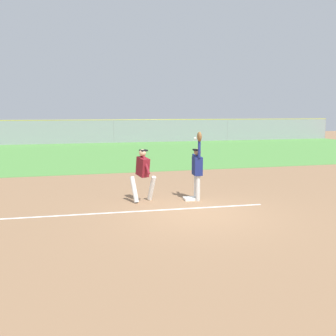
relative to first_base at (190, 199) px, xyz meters
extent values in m
plane|color=#936D4C|center=(-0.25, -1.52, -0.04)|extent=(76.05, 76.05, 0.00)
cube|color=#549342|center=(-0.25, 14.52, -0.04)|extent=(46.13, 17.31, 0.01)
cube|color=white|center=(-4.00, -0.90, -0.04)|extent=(12.00, 0.55, 0.01)
cube|color=white|center=(0.00, 0.00, 0.00)|extent=(0.39, 0.39, 0.08)
cylinder|color=silver|center=(0.23, 0.01, 0.39)|extent=(0.16, 0.16, 0.85)
cylinder|color=silver|center=(0.22, -0.19, 0.39)|extent=(0.16, 0.16, 0.85)
cube|color=navy|center=(0.22, -0.09, 1.11)|extent=(0.29, 0.46, 0.60)
sphere|color=#8C6647|center=(0.22, -0.09, 1.56)|extent=(0.24, 0.24, 0.23)
cube|color=black|center=(0.19, -0.09, 1.64)|extent=(0.23, 0.21, 0.05)
cylinder|color=navy|center=(0.21, -0.31, 1.72)|extent=(0.10, 0.10, 0.62)
cylinder|color=navy|center=(0.24, 0.13, 1.41)|extent=(0.13, 0.62, 0.09)
ellipsoid|color=brown|center=(0.21, -0.31, 2.08)|extent=(0.16, 0.29, 0.32)
cylinder|color=white|center=(-1.25, 0.17, 0.38)|extent=(0.29, 0.46, 0.85)
cylinder|color=white|center=(-1.83, 0.13, 0.38)|extent=(0.29, 0.46, 0.85)
cube|color=maroon|center=(-1.54, 0.15, 1.11)|extent=(0.42, 0.58, 0.66)
sphere|color=#DBAD84|center=(-1.54, 0.15, 1.56)|extent=(0.29, 0.29, 0.23)
cube|color=black|center=(-1.51, 0.16, 1.64)|extent=(0.27, 0.26, 0.05)
cylinder|color=maroon|center=(-1.62, 0.36, 1.19)|extent=(0.22, 0.41, 0.58)
cylinder|color=maroon|center=(-1.47, -0.05, 1.19)|extent=(0.22, 0.41, 0.58)
sphere|color=white|center=(0.19, 0.05, 2.00)|extent=(0.07, 0.07, 0.07)
cube|color=#93999E|center=(-0.25, 23.17, 1.02)|extent=(46.13, 0.06, 2.13)
cylinder|color=yellow|center=(-0.25, 23.17, 2.12)|extent=(46.13, 0.06, 0.06)
cylinder|color=gray|center=(-0.25, 23.17, 1.02)|extent=(0.08, 0.08, 2.13)
cylinder|color=gray|center=(11.28, 23.17, 1.02)|extent=(0.08, 0.08, 2.13)
cylinder|color=gray|center=(22.82, 23.17, 1.02)|extent=(0.08, 0.08, 2.13)
cube|color=black|center=(-4.26, 26.02, 0.53)|extent=(4.48, 2.09, 0.55)
cube|color=#2D333D|center=(-4.26, 26.02, 1.01)|extent=(2.28, 1.84, 0.40)
cylinder|color=black|center=(-2.77, 26.90, 0.26)|extent=(0.61, 0.25, 0.60)
cylinder|color=black|center=(-2.85, 25.00, 0.26)|extent=(0.61, 0.25, 0.60)
cylinder|color=black|center=(-5.66, 27.03, 0.26)|extent=(0.61, 0.25, 0.60)
cylinder|color=black|center=(-5.75, 25.13, 0.26)|extent=(0.61, 0.25, 0.60)
cube|color=#B21E1E|center=(0.80, 26.77, 0.53)|extent=(4.53, 2.22, 0.55)
cube|color=#2D333D|center=(0.80, 26.77, 1.01)|extent=(2.32, 1.90, 0.40)
cylinder|color=black|center=(2.31, 27.61, 0.26)|extent=(0.61, 0.26, 0.60)
cylinder|color=black|center=(2.17, 25.72, 0.26)|extent=(0.61, 0.26, 0.60)
cylinder|color=black|center=(-0.58, 27.83, 0.26)|extent=(0.61, 0.26, 0.60)
cylinder|color=black|center=(-0.72, 25.93, 0.26)|extent=(0.61, 0.26, 0.60)
cube|color=#23389E|center=(5.63, 26.09, 0.53)|extent=(4.52, 2.21, 0.55)
cube|color=#2D333D|center=(5.63, 26.09, 1.01)|extent=(2.32, 1.90, 0.40)
cylinder|color=black|center=(7.01, 27.14, 0.26)|extent=(0.61, 0.26, 0.60)
cylinder|color=black|center=(7.15, 25.25, 0.26)|extent=(0.61, 0.26, 0.60)
cylinder|color=black|center=(4.12, 26.93, 0.26)|extent=(0.61, 0.26, 0.60)
cylinder|color=black|center=(4.26, 25.04, 0.26)|extent=(0.61, 0.26, 0.60)
camera|label=1|loc=(-3.52, -11.18, 2.86)|focal=38.54mm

